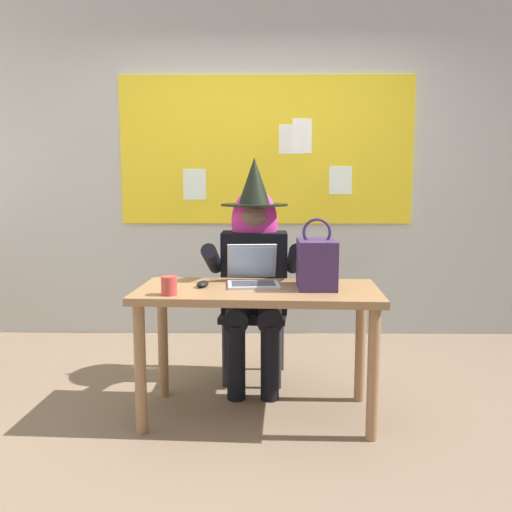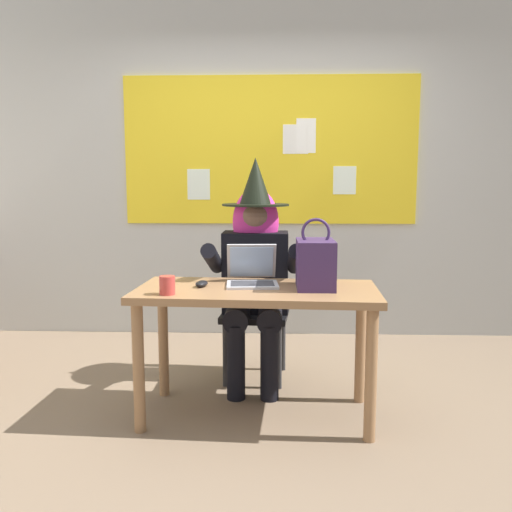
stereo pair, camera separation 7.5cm
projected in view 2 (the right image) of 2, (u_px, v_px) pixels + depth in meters
ground_plane at (266, 418)px, 2.95m from camera, size 24.00×24.00×0.00m
wall_back_bulletin at (270, 158)px, 4.45m from camera, size 6.09×1.87×2.96m
desk_main at (257, 307)px, 2.90m from camera, size 1.33×0.68×0.72m
chair_at_desk at (257, 301)px, 3.58m from camera, size 0.45×0.45×0.90m
person_costumed at (255, 261)px, 3.42m from camera, size 0.59×0.68×1.45m
laptop at (252, 275)px, 3.00m from camera, size 0.30×0.35×0.22m
computer_mouse at (202, 284)px, 2.92m from camera, size 0.08×0.11×0.03m
handbag at (315, 263)px, 2.88m from camera, size 0.20×0.30×0.38m
coffee_mug at (167, 285)px, 2.72m from camera, size 0.08×0.08×0.09m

